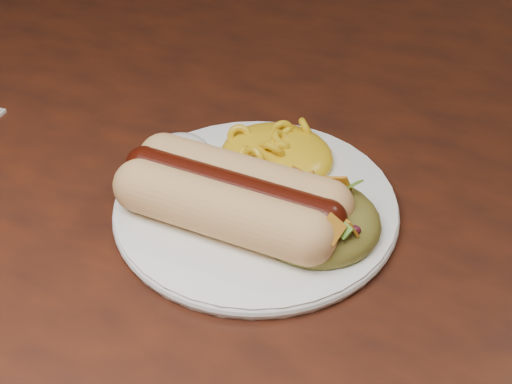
% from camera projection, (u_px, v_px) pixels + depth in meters
% --- Properties ---
extents(table, '(1.60, 0.90, 0.75)m').
position_uv_depth(table, '(172.00, 244.00, 0.70)').
color(table, '#461A0C').
rests_on(table, floor).
extents(plate, '(0.25, 0.25, 0.01)m').
position_uv_depth(plate, '(256.00, 208.00, 0.59)').
color(plate, white).
rests_on(plate, table).
extents(hotdog, '(0.14, 0.07, 0.04)m').
position_uv_depth(hotdog, '(232.00, 195.00, 0.56)').
color(hotdog, '#FFA365').
rests_on(hotdog, plate).
extents(mac_and_cheese, '(0.10, 0.09, 0.03)m').
position_uv_depth(mac_and_cheese, '(277.00, 142.00, 0.62)').
color(mac_and_cheese, yellow).
rests_on(mac_and_cheese, plate).
extents(sour_cream, '(0.06, 0.06, 0.03)m').
position_uv_depth(sour_cream, '(180.00, 149.00, 0.61)').
color(sour_cream, white).
rests_on(sour_cream, plate).
extents(taco_salad, '(0.10, 0.09, 0.04)m').
position_uv_depth(taco_salad, '(316.00, 211.00, 0.56)').
color(taco_salad, '#9A3D1E').
rests_on(taco_salad, plate).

